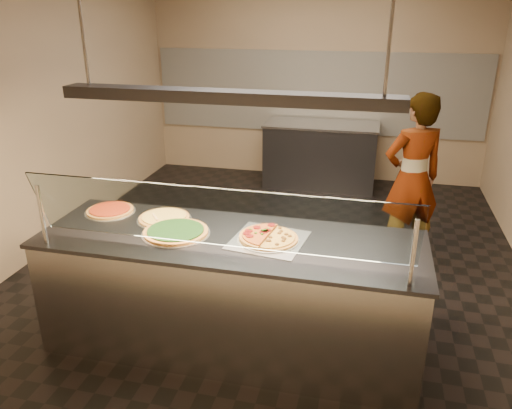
% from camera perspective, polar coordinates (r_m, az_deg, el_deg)
% --- Properties ---
extents(ground, '(5.00, 6.00, 0.02)m').
position_cam_1_polar(ground, '(5.28, 2.11, -6.68)').
color(ground, black).
rests_on(ground, ground).
extents(wall_back, '(5.00, 0.02, 3.00)m').
position_cam_1_polar(wall_back, '(7.69, 6.91, 14.10)').
color(wall_back, tan).
rests_on(wall_back, ground).
extents(wall_front, '(5.00, 0.02, 3.00)m').
position_cam_1_polar(wall_front, '(2.05, -14.58, -8.28)').
color(wall_front, tan).
rests_on(wall_front, ground).
extents(wall_left, '(0.02, 6.00, 3.00)m').
position_cam_1_polar(wall_left, '(5.78, -23.26, 10.02)').
color(wall_left, tan).
rests_on(wall_left, ground).
extents(tile_band, '(4.90, 0.02, 1.20)m').
position_cam_1_polar(tile_band, '(7.69, 6.82, 12.59)').
color(tile_band, silver).
rests_on(tile_band, wall_back).
extents(serving_counter, '(2.83, 0.94, 0.93)m').
position_cam_1_polar(serving_counter, '(3.88, -2.86, -9.97)').
color(serving_counter, '#B7B7BC').
rests_on(serving_counter, ground).
extents(sneeze_guard, '(2.59, 0.18, 0.54)m').
position_cam_1_polar(sneeze_guard, '(3.24, -4.81, -1.56)').
color(sneeze_guard, '#B7B7BC').
rests_on(sneeze_guard, serving_counter).
extents(perforated_tray, '(0.57, 0.57, 0.01)m').
position_cam_1_polar(perforated_tray, '(3.60, 1.42, -4.02)').
color(perforated_tray, silver).
rests_on(perforated_tray, serving_counter).
extents(half_pizza_pepperoni, '(0.26, 0.44, 0.05)m').
position_cam_1_polar(half_pizza_pepperoni, '(3.61, -0.14, -3.45)').
color(half_pizza_pepperoni, '#975C27').
rests_on(half_pizza_pepperoni, perforated_tray).
extents(half_pizza_sausage, '(0.26, 0.44, 0.04)m').
position_cam_1_polar(half_pizza_sausage, '(3.58, 3.03, -3.88)').
color(half_pizza_sausage, '#975C27').
rests_on(half_pizza_sausage, perforated_tray).
extents(pizza_spinach, '(0.51, 0.51, 0.03)m').
position_cam_1_polar(pizza_spinach, '(3.75, -9.13, -3.04)').
color(pizza_spinach, silver).
rests_on(pizza_spinach, serving_counter).
extents(pizza_cheese, '(0.43, 0.43, 0.03)m').
position_cam_1_polar(pizza_cheese, '(4.02, -10.43, -1.46)').
color(pizza_cheese, silver).
rests_on(pizza_cheese, serving_counter).
extents(pizza_tomato, '(0.40, 0.40, 0.03)m').
position_cam_1_polar(pizza_tomato, '(4.26, -16.31, -0.60)').
color(pizza_tomato, silver).
rests_on(pizza_tomato, serving_counter).
extents(pizza_spatula, '(0.28, 0.18, 0.02)m').
position_cam_1_polar(pizza_spatula, '(3.96, -10.73, -1.59)').
color(pizza_spatula, '#B7B7BC').
rests_on(pizza_spatula, pizza_spinach).
extents(prep_table, '(1.63, 0.74, 0.93)m').
position_cam_1_polar(prep_table, '(7.43, 7.36, 5.66)').
color(prep_table, '#323236').
rests_on(prep_table, ground).
extents(worker, '(0.76, 0.66, 1.75)m').
position_cam_1_polar(worker, '(5.29, 17.42, 2.80)').
color(worker, '#37313C').
rests_on(worker, ground).
extents(heat_lamp_housing, '(2.30, 0.18, 0.08)m').
position_cam_1_polar(heat_lamp_housing, '(3.35, -3.34, 12.21)').
color(heat_lamp_housing, '#323236').
rests_on(heat_lamp_housing, ceiling).
extents(lamp_rod_left, '(0.02, 0.02, 1.01)m').
position_cam_1_polar(lamp_rod_left, '(3.71, -19.53, 20.49)').
color(lamp_rod_left, '#B7B7BC').
rests_on(lamp_rod_left, ceiling).
extents(lamp_rod_right, '(0.02, 0.02, 1.01)m').
position_cam_1_polar(lamp_rod_right, '(3.16, 15.36, 20.91)').
color(lamp_rod_right, '#B7B7BC').
rests_on(lamp_rod_right, ceiling).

